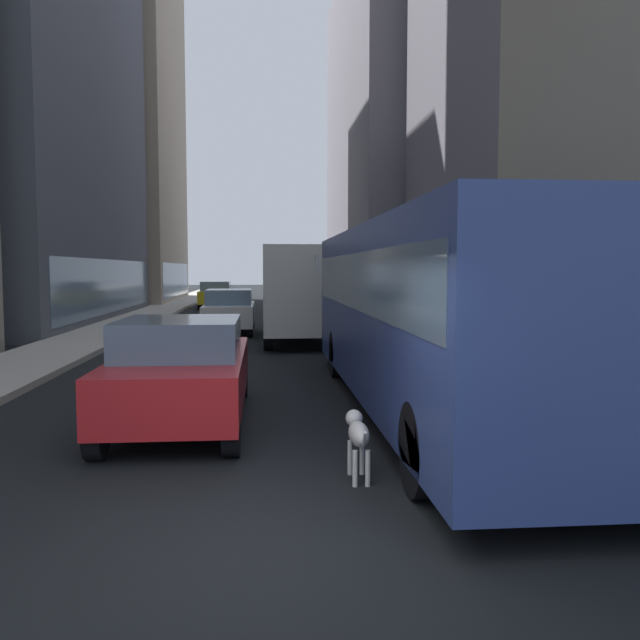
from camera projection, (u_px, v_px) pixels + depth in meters
The scene contains 12 objects.
ground_plane at pixel (262, 308), 40.34m from camera, with size 120.00×120.00×0.00m, color black.
sidewalk_left at pixel (168, 307), 39.84m from camera, with size 2.40×110.00×0.15m, color #ADA89E.
sidewalk_right at pixel (354, 306), 40.83m from camera, with size 2.40×110.00×0.15m, color #ADA89E.
building_left_far at pixel (94, 94), 46.84m from camera, with size 11.23×15.15×29.75m.
building_right_far at pixel (422, 133), 48.74m from camera, with size 11.81×23.85×24.99m.
transit_bus at pixel (429, 304), 10.90m from camera, with size 2.78×11.53×3.05m.
car_blue_hatchback at pixel (314, 298), 35.30m from camera, with size 1.87×4.27×1.62m.
car_red_coupe at pixel (182, 370), 10.03m from camera, with size 1.88×4.74×1.62m.
car_yellow_taxi at pixel (216, 295), 39.71m from camera, with size 1.84×4.41×1.62m.
car_white_van at pixel (230, 311), 24.44m from camera, with size 1.78×4.65×1.62m.
box_truck at pixel (298, 290), 21.64m from camera, with size 2.30×7.50×3.05m.
dalmatian_dog at pixel (358, 434), 7.38m from camera, with size 0.22×0.96×0.72m.
Camera 1 is at (0.04, -5.44, 2.36)m, focal length 36.81 mm.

